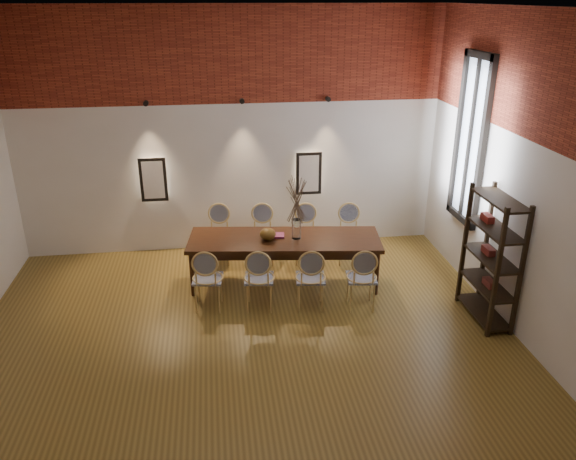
{
  "coord_description": "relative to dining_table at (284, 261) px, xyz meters",
  "views": [
    {
      "loc": [
        -0.3,
        -5.63,
        4.12
      ],
      "look_at": [
        0.69,
        1.6,
        1.05
      ],
      "focal_mm": 35.0,
      "sensor_mm": 36.0,
      "label": 1
    }
  ],
  "objects": [
    {
      "name": "brick_band_right",
      "position": [
        2.79,
        -2.0,
        2.88
      ],
      "size": [
        0.02,
        7.0,
        1.5
      ],
      "primitive_type": "cube",
      "color": "maroon",
      "rests_on": "ground"
    },
    {
      "name": "spot_fixture_right",
      "position": [
        0.91,
        1.42,
        2.17
      ],
      "size": [
        0.08,
        0.1,
        0.08
      ],
      "primitive_type": "cylinder",
      "rotation": [
        1.57,
        0.0,
        0.0
      ],
      "color": "black",
      "rests_on": "wall_back"
    },
    {
      "name": "vase",
      "position": [
        0.18,
        -0.02,
        0.53
      ],
      "size": [
        0.14,
        0.14,
        0.3
      ],
      "primitive_type": "cylinder",
      "color": "silver",
      "rests_on": "dining_table"
    },
    {
      "name": "chair_far_b",
      "position": [
        -0.26,
        0.78,
        0.09
      ],
      "size": [
        0.49,
        0.49,
        0.94
      ],
      "primitive_type": null,
      "rotation": [
        0.0,
        0.0,
        3.02
      ],
      "color": "tan",
      "rests_on": "floor"
    },
    {
      "name": "chair_far_a",
      "position": [
        -0.97,
        0.87,
        0.09
      ],
      "size": [
        0.49,
        0.49,
        0.94
      ],
      "primitive_type": null,
      "rotation": [
        0.0,
        0.0,
        3.02
      ],
      "color": "tan",
      "rests_on": "floor"
    },
    {
      "name": "dining_table",
      "position": [
        0.0,
        0.0,
        0.0
      ],
      "size": [
        2.95,
        1.27,
        0.75
      ],
      "primitive_type": "cube",
      "rotation": [
        0.0,
        0.0,
        -0.12
      ],
      "color": "#33180B",
      "rests_on": "floor"
    },
    {
      "name": "chair_near_b",
      "position": [
        -0.45,
        -0.69,
        0.09
      ],
      "size": [
        0.49,
        0.49,
        0.94
      ],
      "primitive_type": null,
      "rotation": [
        0.0,
        0.0,
        -0.12
      ],
      "color": "tan",
      "rests_on": "floor"
    },
    {
      "name": "niche_right",
      "position": [
        0.61,
        1.45,
        0.93
      ],
      "size": [
        0.36,
        0.06,
        0.66
      ],
      "primitive_type": "cube",
      "color": "#FFEAC6",
      "rests_on": "wall_back"
    },
    {
      "name": "spot_fixture_left",
      "position": [
        -1.99,
        1.42,
        2.17
      ],
      "size": [
        0.08,
        0.1,
        0.08
      ],
      "primitive_type": "cylinder",
      "rotation": [
        1.57,
        0.0,
        0.0
      ],
      "color": "black",
      "rests_on": "wall_back"
    },
    {
      "name": "bowl",
      "position": [
        -0.25,
        -0.02,
        0.46
      ],
      "size": [
        0.24,
        0.24,
        0.18
      ],
      "primitive_type": "ellipsoid",
      "color": "brown",
      "rests_on": "dining_table"
    },
    {
      "name": "dried_branches",
      "position": [
        0.18,
        -0.02,
        0.98
      ],
      "size": [
        0.5,
        0.5,
        0.7
      ],
      "primitive_type": null,
      "color": "brown",
      "rests_on": "vase"
    },
    {
      "name": "book",
      "position": [
        -0.12,
        0.09,
        0.39
      ],
      "size": [
        0.28,
        0.21,
        0.03
      ],
      "primitive_type": "cube",
      "rotation": [
        0.0,
        0.0,
        -0.12
      ],
      "color": "#7D2850",
      "rests_on": "dining_table"
    },
    {
      "name": "niche_left",
      "position": [
        -1.99,
        1.45,
        0.93
      ],
      "size": [
        0.36,
        0.06,
        0.66
      ],
      "primitive_type": "cube",
      "color": "#FFEAC6",
      "rests_on": "wall_back"
    },
    {
      "name": "chair_far_c",
      "position": [
        0.45,
        0.69,
        0.09
      ],
      "size": [
        0.49,
        0.49,
        0.94
      ],
      "primitive_type": null,
      "rotation": [
        0.0,
        0.0,
        3.02
      ],
      "color": "tan",
      "rests_on": "floor"
    },
    {
      "name": "chair_near_a",
      "position": [
        -1.16,
        -0.6,
        0.09
      ],
      "size": [
        0.49,
        0.49,
        0.94
      ],
      "primitive_type": null,
      "rotation": [
        0.0,
        0.0,
        -0.12
      ],
      "color": "tan",
      "rests_on": "floor"
    },
    {
      "name": "window_glass",
      "position": [
        2.77,
        0.0,
        1.77
      ],
      "size": [
        0.02,
        0.78,
        2.38
      ],
      "primitive_type": "cube",
      "color": "silver",
      "rests_on": "wall_right"
    },
    {
      "name": "floor",
      "position": [
        -0.69,
        -2.0,
        -0.39
      ],
      "size": [
        7.0,
        7.0,
        0.02
      ],
      "primitive_type": "cube",
      "color": "olive",
      "rests_on": "ground"
    },
    {
      "name": "chair_near_c",
      "position": [
        0.26,
        -0.78,
        0.09
      ],
      "size": [
        0.49,
        0.49,
        0.94
      ],
      "primitive_type": null,
      "rotation": [
        0.0,
        0.0,
        -0.12
      ],
      "color": "tan",
      "rests_on": "floor"
    },
    {
      "name": "spot_fixture_mid",
      "position": [
        -0.49,
        1.42,
        2.17
      ],
      "size": [
        0.08,
        0.1,
        0.08
      ],
      "primitive_type": "cylinder",
      "rotation": [
        1.57,
        0.0,
        0.0
      ],
      "color": "black",
      "rests_on": "wall_back"
    },
    {
      "name": "chair_near_d",
      "position": [
        0.97,
        -0.87,
        0.09
      ],
      "size": [
        0.49,
        0.49,
        0.94
      ],
      "primitive_type": null,
      "rotation": [
        0.0,
        0.0,
        -0.12
      ],
      "color": "tan",
      "rests_on": "floor"
    },
    {
      "name": "window_frame",
      "position": [
        2.75,
        0.0,
        1.77
      ],
      "size": [
        0.08,
        0.9,
        2.5
      ],
      "primitive_type": "cube",
      "color": "black",
      "rests_on": "wall_right"
    },
    {
      "name": "wall_right",
      "position": [
        2.86,
        -2.0,
        1.62
      ],
      "size": [
        0.1,
        7.0,
        4.0
      ],
      "primitive_type": "cube",
      "color": "silver",
      "rests_on": "ground"
    },
    {
      "name": "window_mullion",
      "position": [
        2.75,
        0.0,
        1.77
      ],
      "size": [
        0.06,
        0.06,
        2.4
      ],
      "primitive_type": "cube",
      "color": "black",
      "rests_on": "wall_right"
    },
    {
      "name": "shelving_rack",
      "position": [
        2.59,
        -1.36,
        0.53
      ],
      "size": [
        0.39,
        1.0,
        1.8
      ],
      "primitive_type": null,
      "rotation": [
        0.0,
        0.0,
        0.01
      ],
      "color": "black",
      "rests_on": "floor"
    },
    {
      "name": "brick_band_back",
      "position": [
        -0.69,
        1.48,
        2.88
      ],
      "size": [
        7.0,
        0.02,
        1.5
      ],
      "primitive_type": "cube",
      "color": "maroon",
      "rests_on": "ground"
    },
    {
      "name": "brick_band_front",
      "position": [
        -0.69,
        -5.48,
        2.88
      ],
      "size": [
        7.0,
        0.02,
        1.5
      ],
      "primitive_type": "cube",
      "color": "maroon",
      "rests_on": "ground"
    },
    {
      "name": "ceiling",
      "position": [
        -0.69,
        -2.0,
        3.63
      ],
      "size": [
        7.0,
        7.0,
        0.02
      ],
      "primitive_type": "cube",
      "color": "silver",
      "rests_on": "ground"
    },
    {
      "name": "wall_back",
      "position": [
        -0.69,
        1.55,
        1.62
      ],
      "size": [
        7.0,
        0.1,
        4.0
      ],
      "primitive_type": "cube",
      "color": "silver",
      "rests_on": "ground"
    },
    {
      "name": "chair_far_d",
      "position": [
        1.16,
        0.6,
        0.09
      ],
      "size": [
        0.49,
        0.49,
        0.94
      ],
      "primitive_type": null,
      "rotation": [
        0.0,
        0.0,
        3.02
      ],
      "color": "tan",
      "rests_on": "floor"
    }
  ]
}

